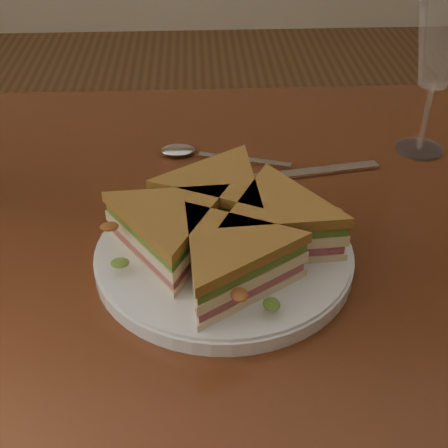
# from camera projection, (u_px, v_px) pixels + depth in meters

# --- Properties ---
(table) EXTENTS (1.20, 0.80, 0.75)m
(table) POSITION_uv_depth(u_px,v_px,m) (198.00, 290.00, 0.79)
(table) COLOR #3D1B0D
(table) RESTS_ON ground
(plate) EXTENTS (0.28, 0.28, 0.02)m
(plate) POSITION_uv_depth(u_px,v_px,m) (224.00, 256.00, 0.67)
(plate) COLOR silver
(plate) RESTS_ON table
(sandwich_wedges) EXTENTS (0.28, 0.28, 0.06)m
(sandwich_wedges) POSITION_uv_depth(u_px,v_px,m) (224.00, 228.00, 0.65)
(sandwich_wedges) COLOR beige
(sandwich_wedges) RESTS_ON plate
(crisps_mound) EXTENTS (0.09, 0.09, 0.05)m
(crisps_mound) POSITION_uv_depth(u_px,v_px,m) (224.00, 231.00, 0.65)
(crisps_mound) COLOR #C57219
(crisps_mound) RESTS_ON plate
(spoon) EXTENTS (0.18, 0.07, 0.01)m
(spoon) POSITION_uv_depth(u_px,v_px,m) (194.00, 153.00, 0.87)
(spoon) COLOR silver
(spoon) RESTS_ON table
(knife) EXTENTS (0.21, 0.05, 0.00)m
(knife) POSITION_uv_depth(u_px,v_px,m) (296.00, 174.00, 0.82)
(knife) COLOR silver
(knife) RESTS_ON table
(wine_glass) EXTENTS (0.07, 0.07, 0.20)m
(wine_glass) POSITION_uv_depth(u_px,v_px,m) (439.00, 51.00, 0.80)
(wine_glass) COLOR white
(wine_glass) RESTS_ON table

